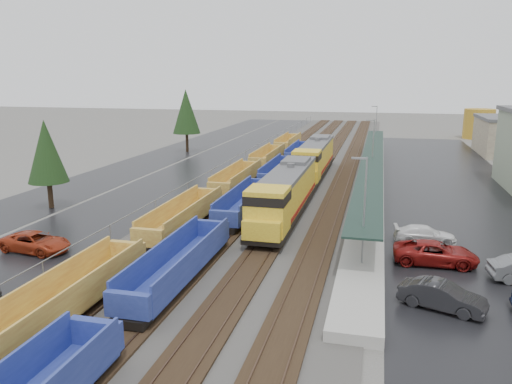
# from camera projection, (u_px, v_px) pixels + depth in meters

# --- Properties ---
(ballast_strip) EXTENTS (20.00, 160.00, 0.08)m
(ballast_strip) POSITION_uv_depth(u_px,v_px,m) (307.00, 166.00, 74.20)
(ballast_strip) COLOR #302D2B
(ballast_strip) RESTS_ON ground
(trackbed) EXTENTS (14.60, 160.00, 0.22)m
(trackbed) POSITION_uv_depth(u_px,v_px,m) (307.00, 166.00, 74.18)
(trackbed) COLOR black
(trackbed) RESTS_ON ground
(west_parking_lot) EXTENTS (10.00, 160.00, 0.02)m
(west_parking_lot) POSITION_uv_depth(u_px,v_px,m) (212.00, 163.00, 77.73)
(west_parking_lot) COLOR black
(west_parking_lot) RESTS_ON ground
(west_road) EXTENTS (9.00, 160.00, 0.02)m
(west_road) POSITION_uv_depth(u_px,v_px,m) (153.00, 160.00, 80.08)
(west_road) COLOR black
(west_road) RESTS_ON ground
(east_commuter_lot) EXTENTS (16.00, 100.00, 0.02)m
(east_commuter_lot) POSITION_uv_depth(u_px,v_px,m) (451.00, 187.00, 60.29)
(east_commuter_lot) COLOR black
(east_commuter_lot) RESTS_ON ground
(station_platform) EXTENTS (3.00, 80.00, 8.00)m
(station_platform) POSITION_uv_depth(u_px,v_px,m) (371.00, 178.00, 62.37)
(station_platform) COLOR #9E9B93
(station_platform) RESTS_ON ground
(chainlink_fence) EXTENTS (0.08, 160.04, 2.02)m
(chainlink_fence) POSITION_uv_depth(u_px,v_px,m) (243.00, 155.00, 74.60)
(chainlink_fence) COLOR gray
(chainlink_fence) RESTS_ON ground
(distant_hills) EXTENTS (301.00, 140.00, 25.20)m
(distant_hills) POSITION_uv_depth(u_px,v_px,m) (467.00, 109.00, 206.16)
(distant_hills) COLOR #445542
(distant_hills) RESTS_ON ground
(tree_west_near) EXTENTS (3.96, 3.96, 9.00)m
(tree_west_near) POSITION_uv_depth(u_px,v_px,m) (46.00, 151.00, 49.70)
(tree_west_near) COLOR #332316
(tree_west_near) RESTS_ON ground
(tree_west_far) EXTENTS (4.84, 4.84, 11.00)m
(tree_west_far) POSITION_uv_depth(u_px,v_px,m) (186.00, 111.00, 87.46)
(tree_west_far) COLOR #332316
(tree_west_far) RESTS_ON ground
(locomotive_lead) EXTENTS (3.19, 21.04, 4.76)m
(locomotive_lead) POSITION_uv_depth(u_px,v_px,m) (285.00, 194.00, 46.14)
(locomotive_lead) COLOR black
(locomotive_lead) RESTS_ON ground
(locomotive_trail) EXTENTS (3.19, 21.04, 4.76)m
(locomotive_trail) POSITION_uv_depth(u_px,v_px,m) (314.00, 158.00, 65.99)
(locomotive_trail) COLOR black
(locomotive_trail) RESTS_ON ground
(well_string_yellow) EXTENTS (2.58, 99.34, 2.29)m
(well_string_yellow) POSITION_uv_depth(u_px,v_px,m) (214.00, 195.00, 51.37)
(well_string_yellow) COLOR #A96F2F
(well_string_yellow) RESTS_ON ground
(well_string_blue) EXTENTS (2.59, 97.57, 2.30)m
(well_string_blue) POSITION_uv_depth(u_px,v_px,m) (219.00, 228.00, 40.25)
(well_string_blue) COLOR navy
(well_string_blue) RESTS_ON ground
(storage_tank) EXTENTS (6.35, 6.35, 6.35)m
(storage_tank) POSITION_uv_depth(u_px,v_px,m) (479.00, 124.00, 107.25)
(storage_tank) COLOR #B58724
(storage_tank) RESTS_ON ground
(parked_car_west_c) EXTENTS (3.05, 5.67, 1.51)m
(parked_car_west_c) POSITION_uv_depth(u_px,v_px,m) (36.00, 242.00, 38.05)
(parked_car_west_c) COLOR #9B2D13
(parked_car_west_c) RESTS_ON ground
(parked_car_east_a) EXTENTS (3.24, 5.10, 1.59)m
(parked_car_east_a) POSITION_uv_depth(u_px,v_px,m) (442.00, 296.00, 28.61)
(parked_car_east_a) COLOR black
(parked_car_east_a) RESTS_ON ground
(parked_car_east_b) EXTENTS (2.77, 5.90, 1.63)m
(parked_car_east_b) POSITION_uv_depth(u_px,v_px,m) (436.00, 253.00, 35.53)
(parked_car_east_b) COLOR maroon
(parked_car_east_b) RESTS_ON ground
(parked_car_east_c) EXTENTS (2.41, 5.01, 1.41)m
(parked_car_east_c) POSITION_uv_depth(u_px,v_px,m) (425.00, 235.00, 40.02)
(parked_car_east_c) COLOR white
(parked_car_east_c) RESTS_ON ground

